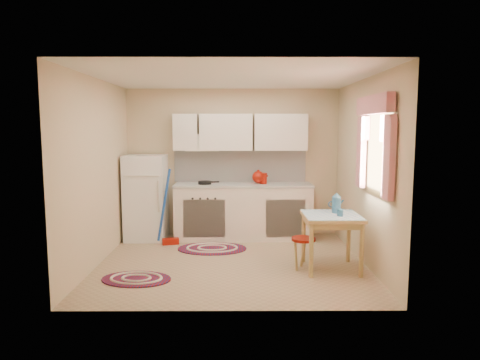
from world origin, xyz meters
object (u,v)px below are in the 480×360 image
at_px(table, 331,242).
at_px(base_cabinets, 243,212).
at_px(fridge, 146,197).
at_px(stool, 303,254).

bearing_deg(table, base_cabinets, 124.89).
height_order(fridge, table, fridge).
bearing_deg(base_cabinets, fridge, -178.22).
bearing_deg(fridge, table, -29.79).
relative_size(fridge, table, 1.94).
distance_m(base_cabinets, table, 1.97).
bearing_deg(table, fridge, 150.21).
xyz_separation_m(fridge, stool, (2.37, -1.56, -0.49)).
height_order(fridge, base_cabinets, fridge).
relative_size(base_cabinets, stool, 5.36).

